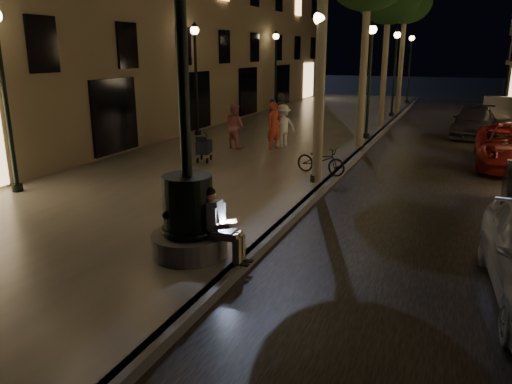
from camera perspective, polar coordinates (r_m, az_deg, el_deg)
The scene contains 23 objects.
ground at distance 21.10m, azimuth 12.72°, elevation 5.03°, with size 120.00×120.00×0.00m, color black.
cobble_lane at distance 20.83m, azimuth 20.88°, elevation 4.26°, with size 6.00×45.00×0.02m, color black.
promenade at distance 22.09m, azimuth 2.42°, elevation 6.13°, with size 8.00×45.00×0.20m, color #615C55.
curb_strip at distance 21.09m, azimuth 12.74°, elevation 5.29°, with size 0.25×45.00×0.20m, color #59595B.
fountain_lamppost at distance 9.06m, azimuth -7.79°, elevation -1.11°, with size 1.40×1.40×5.21m.
seated_man_laptop at distance 8.87m, azimuth -4.28°, elevation -3.46°, with size 0.96×0.32×1.33m.
tree_far at distance 31.79m, azimuth 16.72°, elevation 19.95°, with size 3.00×3.00×7.50m.
lamp_curb_a at distance 13.98m, azimuth 7.16°, elevation 13.31°, with size 0.36×0.36×4.81m.
lamp_curb_b at distance 21.80m, azimuth 12.92°, elevation 13.92°, with size 0.36×0.36×4.81m.
lamp_curb_c at distance 29.71m, azimuth 15.64°, elevation 14.17°, with size 0.36×0.36×4.81m.
lamp_curb_d at distance 37.66m, azimuth 17.21°, elevation 14.29°, with size 0.36×0.36×4.81m.
lamp_left_a at distance 14.37m, azimuth -27.02°, elevation 11.81°, with size 0.36×0.36×4.81m.
lamp_left_b at distance 22.27m, azimuth -6.91°, elevation 14.23°, with size 0.36×0.36×4.81m.
lamp_left_c at distance 31.39m, azimuth 2.26°, elevation 14.78°, with size 0.36×0.36×4.81m.
stroller at distance 16.93m, azimuth -5.97°, elevation 5.12°, with size 0.56×0.99×0.99m.
car_rear at distance 25.26m, azimuth 23.69°, elevation 7.32°, with size 1.82×4.49×1.30m, color #2E2D32.
car_fifth at distance 30.19m, azimuth 25.90°, elevation 8.38°, with size 1.51×4.33×1.43m, color #999894.
pedestrian_red at distance 19.03m, azimuth 2.10°, elevation 7.58°, with size 0.65×0.43×1.78m, color #B73C24.
pedestrian_pink at distance 19.20m, azimuth -2.48°, elevation 7.51°, with size 0.82×0.64×1.69m, color #BE6572.
pedestrian_white at distance 19.48m, azimuth 3.11°, elevation 7.56°, with size 1.06×0.61×1.64m, color white.
pedestrian_blue at distance 21.49m, azimuth 1.92°, elevation 8.39°, with size 0.98×0.41×1.67m, color #244C84.
pedestrian_dark at distance 25.69m, azimuth 2.86°, elevation 9.48°, with size 0.76×0.49×1.55m, color #313336.
bicycle at distance 15.27m, azimuth 7.43°, elevation 3.62°, with size 0.57×1.62×0.85m, color black.
Camera 1 is at (3.39, -5.47, 3.84)m, focal length 35.00 mm.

